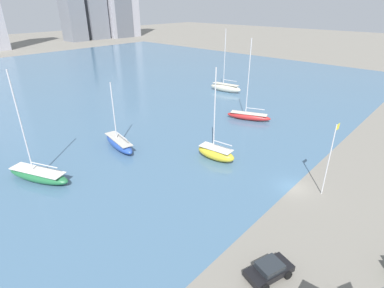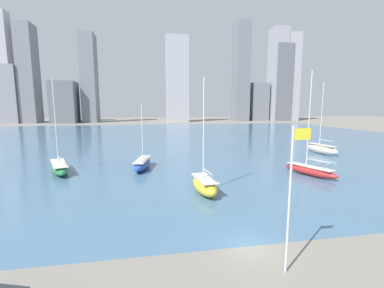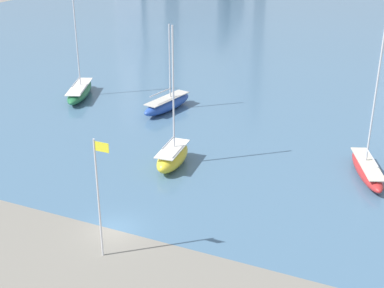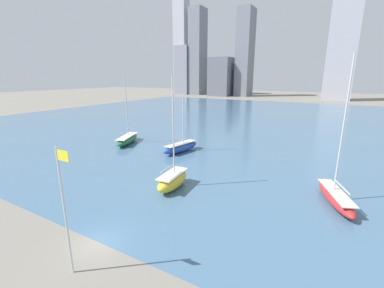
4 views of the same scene
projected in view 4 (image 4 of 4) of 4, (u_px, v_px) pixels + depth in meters
ground_plane at (99, 243)px, 22.12m from camera, size 500.00×500.00×0.00m
harbor_water at (276, 122)px, 80.96m from camera, size 180.00×140.00×0.00m
flag_pole at (65, 208)px, 17.42m from camera, size 1.24×0.14×9.54m
distant_city_skyline at (345, 50)px, 150.96m from camera, size 212.60×21.43×72.84m
sailboat_red at (335, 196)px, 28.72m from camera, size 5.10×9.09×16.16m
sailboat_blue at (181, 147)px, 48.54m from camera, size 3.84×9.19×11.04m
sailboat_yellow at (173, 180)px, 32.66m from camera, size 2.96×6.56×14.16m
sailboat_green at (127, 139)px, 54.74m from camera, size 6.00×10.09×15.13m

